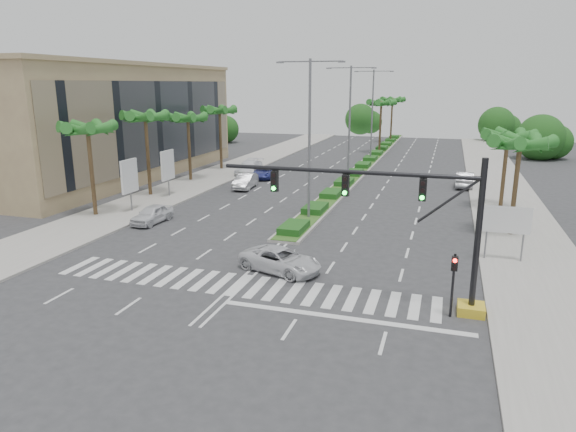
% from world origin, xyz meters
% --- Properties ---
extents(ground, '(160.00, 160.00, 0.00)m').
position_xyz_m(ground, '(0.00, 0.00, 0.00)').
color(ground, '#333335').
rests_on(ground, ground).
extents(footpath_right, '(6.00, 120.00, 0.15)m').
position_xyz_m(footpath_right, '(15.20, 20.00, 0.07)').
color(footpath_right, gray).
rests_on(footpath_right, ground).
extents(footpath_left, '(6.00, 120.00, 0.15)m').
position_xyz_m(footpath_left, '(-15.20, 20.00, 0.07)').
color(footpath_left, gray).
rests_on(footpath_left, ground).
extents(median, '(2.20, 75.00, 0.20)m').
position_xyz_m(median, '(0.00, 45.00, 0.10)').
color(median, gray).
rests_on(median, ground).
extents(median_grass, '(1.80, 75.00, 0.04)m').
position_xyz_m(median_grass, '(0.00, 45.00, 0.22)').
color(median_grass, '#395C1F').
rests_on(median_grass, median).
extents(building, '(12.00, 36.00, 12.00)m').
position_xyz_m(building, '(-26.00, 26.00, 6.00)').
color(building, tan).
rests_on(building, ground).
extents(signal_gantry, '(12.60, 1.20, 7.20)m').
position_xyz_m(signal_gantry, '(9.27, -0.00, 3.46)').
color(signal_gantry, gold).
rests_on(signal_gantry, ground).
extents(pedestrian_signal, '(0.28, 0.36, 3.00)m').
position_xyz_m(pedestrian_signal, '(10.60, -0.68, 2.04)').
color(pedestrian_signal, black).
rests_on(pedestrian_signal, ground).
extents(direction_sign, '(2.70, 0.11, 3.40)m').
position_xyz_m(direction_sign, '(13.50, 7.99, 2.45)').
color(direction_sign, slate).
rests_on(direction_sign, ground).
extents(billboard_near, '(0.18, 2.10, 4.35)m').
position_xyz_m(billboard_near, '(-14.50, 12.00, 2.96)').
color(billboard_near, slate).
rests_on(billboard_near, ground).
extents(billboard_far, '(0.18, 2.10, 4.35)m').
position_xyz_m(billboard_far, '(-14.50, 18.00, 2.96)').
color(billboard_far, slate).
rests_on(billboard_far, ground).
extents(palm_left_near, '(4.57, 4.68, 7.55)m').
position_xyz_m(palm_left_near, '(-16.50, 10.00, 6.69)').
color(palm_left_near, brown).
rests_on(palm_left_near, ground).
extents(palm_left_mid, '(4.57, 4.68, 7.95)m').
position_xyz_m(palm_left_mid, '(-16.50, 18.00, 7.08)').
color(palm_left_mid, brown).
rests_on(palm_left_mid, ground).
extents(palm_left_far, '(4.57, 4.68, 7.35)m').
position_xyz_m(palm_left_far, '(-16.50, 26.00, 6.50)').
color(palm_left_far, brown).
rests_on(palm_left_far, ground).
extents(palm_left_end, '(4.57, 4.68, 7.75)m').
position_xyz_m(palm_left_end, '(-16.50, 34.00, 6.88)').
color(palm_left_end, brown).
rests_on(palm_left_end, ground).
extents(palm_right_near, '(4.57, 4.68, 7.05)m').
position_xyz_m(palm_right_near, '(14.50, 14.00, 6.20)').
color(palm_right_near, brown).
rests_on(palm_right_near, ground).
extents(palm_right_far, '(4.57, 4.68, 6.75)m').
position_xyz_m(palm_right_far, '(14.50, 22.00, 5.91)').
color(palm_right_far, brown).
rests_on(palm_right_far, ground).
extents(palm_median_a, '(4.57, 4.68, 8.05)m').
position_xyz_m(palm_median_a, '(0.00, 55.00, 7.17)').
color(palm_median_a, brown).
rests_on(palm_median_a, ground).
extents(palm_median_b, '(4.57, 4.68, 8.05)m').
position_xyz_m(palm_median_b, '(0.00, 70.00, 7.17)').
color(palm_median_b, brown).
rests_on(palm_median_b, ground).
extents(streetlight_near, '(5.10, 0.25, 12.00)m').
position_xyz_m(streetlight_near, '(0.00, 14.00, 6.81)').
color(streetlight_near, slate).
rests_on(streetlight_near, ground).
extents(streetlight_mid, '(5.10, 0.25, 12.00)m').
position_xyz_m(streetlight_mid, '(0.00, 30.00, 6.81)').
color(streetlight_mid, slate).
rests_on(streetlight_mid, ground).
extents(streetlight_far, '(5.10, 0.25, 12.00)m').
position_xyz_m(streetlight_far, '(0.00, 46.00, 6.81)').
color(streetlight_far, slate).
rests_on(streetlight_far, ground).
extents(car_parked_a, '(1.84, 4.08, 1.36)m').
position_xyz_m(car_parked_a, '(-11.06, 9.53, 0.68)').
color(car_parked_a, silver).
rests_on(car_parked_a, ground).
extents(car_parked_b, '(2.02, 4.66, 1.49)m').
position_xyz_m(car_parked_b, '(-9.28, 23.97, 0.75)').
color(car_parked_b, '#B2B1B6').
rests_on(car_parked_b, ground).
extents(car_parked_c, '(2.69, 4.96, 1.32)m').
position_xyz_m(car_parked_c, '(-9.45, 29.92, 0.66)').
color(car_parked_c, navy).
rests_on(car_parked_c, ground).
extents(car_parked_d, '(2.72, 5.80, 1.64)m').
position_xyz_m(car_parked_d, '(-11.80, 31.40, 0.82)').
color(car_parked_d, white).
rests_on(car_parked_d, ground).
extents(car_crossing, '(5.25, 3.61, 1.33)m').
position_xyz_m(car_crossing, '(1.43, 2.62, 0.67)').
color(car_crossing, silver).
rests_on(car_crossing, ground).
extents(car_right, '(1.81, 4.82, 1.57)m').
position_xyz_m(car_right, '(11.80, 31.23, 0.79)').
color(car_right, '#A8A8AD').
rests_on(car_right, ground).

